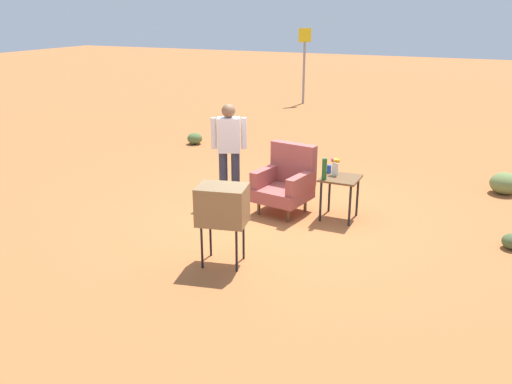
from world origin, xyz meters
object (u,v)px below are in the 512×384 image
at_px(bottle_wine_green, 324,169).
at_px(side_table, 340,184).
at_px(tv_on_stand, 222,205).
at_px(road_sign, 304,62).
at_px(person_standing, 229,147).
at_px(flower_vase, 335,166).
at_px(soda_can_blue, 329,169).
at_px(armchair, 286,181).

bearing_deg(bottle_wine_green, side_table, 45.67).
height_order(tv_on_stand, road_sign, road_sign).
xyz_separation_m(side_table, road_sign, (-4.00, 9.64, 0.82)).
relative_size(person_standing, flower_vase, 6.19).
bearing_deg(tv_on_stand, bottle_wine_green, 69.43).
xyz_separation_m(side_table, soda_can_blue, (-0.23, 0.15, 0.16)).
distance_m(armchair, soda_can_blue, 0.70).
bearing_deg(side_table, soda_can_blue, 146.00).
bearing_deg(side_table, road_sign, 112.53).
relative_size(soda_can_blue, bottle_wine_green, 0.38).
xyz_separation_m(soda_can_blue, flower_vase, (0.12, -0.07, 0.09)).
relative_size(armchair, bottle_wine_green, 3.31).
relative_size(armchair, soda_can_blue, 8.69).
xyz_separation_m(road_sign, flower_vase, (3.89, -9.56, -0.57)).
relative_size(armchair, flower_vase, 4.00).
relative_size(armchair, side_table, 1.61).
height_order(person_standing, bottle_wine_green, person_standing).
xyz_separation_m(armchair, tv_on_stand, (-0.04, -2.05, 0.28)).
relative_size(soda_can_blue, flower_vase, 0.46).
height_order(side_table, road_sign, road_sign).
xyz_separation_m(tv_on_stand, person_standing, (-0.95, 2.05, 0.16)).
bearing_deg(flower_vase, armchair, -171.40).
bearing_deg(person_standing, side_table, 1.03).
xyz_separation_m(armchair, bottle_wine_green, (0.66, -0.16, 0.32)).
relative_size(armchair, tv_on_stand, 1.03).
xyz_separation_m(side_table, flower_vase, (-0.11, 0.08, 0.25)).
height_order(armchair, bottle_wine_green, armchair).
distance_m(person_standing, road_sign, 9.92).
height_order(bottle_wine_green, flower_vase, bottle_wine_green).
distance_m(bottle_wine_green, flower_vase, 0.29).
distance_m(side_table, soda_can_blue, 0.32).
bearing_deg(armchair, soda_can_blue, 16.50).
relative_size(side_table, soda_can_blue, 5.41).
bearing_deg(bottle_wine_green, flower_vase, 72.86).
relative_size(side_table, flower_vase, 2.49).
xyz_separation_m(road_sign, soda_can_blue, (3.77, -9.49, -0.66)).
xyz_separation_m(side_table, bottle_wine_green, (-0.20, -0.20, 0.26)).
xyz_separation_m(armchair, road_sign, (-3.14, 9.68, 0.88)).
xyz_separation_m(person_standing, soda_can_blue, (1.63, 0.19, -0.22)).
xyz_separation_m(tv_on_stand, road_sign, (-3.10, 11.72, 0.60)).
bearing_deg(tv_on_stand, armchair, 88.82).
xyz_separation_m(person_standing, flower_vase, (1.74, 0.11, -0.13)).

